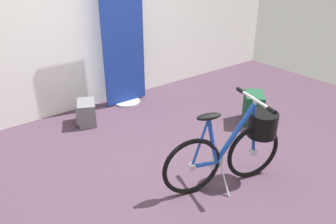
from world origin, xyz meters
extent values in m
plane|color=#473342|center=(0.00, 0.00, 0.00)|extent=(6.87, 6.87, 0.00)
cube|color=white|center=(0.00, 1.93, 1.37)|extent=(6.87, 0.10, 2.74)
cylinder|color=#B7B7BC|center=(0.53, 1.66, 0.01)|extent=(0.36, 0.36, 0.02)
cube|color=navy|center=(0.53, 1.66, 0.87)|extent=(0.60, 0.02, 1.70)
torus|color=black|center=(0.58, -0.49, 0.27)|extent=(0.53, 0.18, 0.54)
cylinder|color=#B7B7BC|center=(0.58, -0.49, 0.27)|extent=(0.07, 0.06, 0.06)
torus|color=black|center=(-0.02, -0.33, 0.27)|extent=(0.53, 0.18, 0.54)
cylinder|color=#B7B7BC|center=(-0.02, -0.33, 0.27)|extent=(0.07, 0.06, 0.06)
cylinder|color=#1947B2|center=(0.09, -0.36, 0.26)|extent=(0.24, 0.10, 0.05)
cylinder|color=#1947B2|center=(0.37, -0.44, 0.51)|extent=(0.37, 0.14, 0.52)
cylinder|color=#1947B2|center=(0.16, -0.38, 0.48)|extent=(0.14, 0.07, 0.45)
cylinder|color=#1947B2|center=(0.09, -0.36, 0.26)|extent=(0.24, 0.09, 0.04)
cylinder|color=#1947B2|center=(0.55, -0.49, 0.51)|extent=(0.08, 0.05, 0.49)
cylinder|color=#1947B2|center=(0.04, -0.35, 0.49)|extent=(0.16, 0.06, 0.44)
ellipsoid|color=black|center=(0.11, -0.37, 0.72)|extent=(0.24, 0.14, 0.05)
cylinder|color=#B7B7BC|center=(0.53, -0.48, 0.78)|extent=(0.03, 0.03, 0.04)
cylinder|color=#B7B7BC|center=(0.53, -0.48, 0.80)|extent=(0.14, 0.43, 0.03)
cylinder|color=black|center=(0.47, -0.69, 0.80)|extent=(0.06, 0.10, 0.04)
cylinder|color=black|center=(0.59, -0.27, 0.80)|extent=(0.06, 0.10, 0.04)
cylinder|color=#B7B7BC|center=(0.20, -0.39, 0.26)|extent=(0.14, 0.05, 0.14)
cylinder|color=#B7B7BC|center=(0.22, -0.49, 0.12)|extent=(0.07, 0.19, 0.25)
cylinder|color=black|center=(0.64, -0.51, 0.54)|extent=(0.32, 0.32, 0.22)
cube|color=#19472D|center=(1.46, 0.23, 0.18)|extent=(0.39, 0.39, 0.37)
cube|color=#1F5939|center=(1.55, 0.15, 0.13)|extent=(0.19, 0.19, 0.16)
cube|color=slate|center=(-0.17, 1.42, 0.14)|extent=(0.32, 0.37, 0.28)
cube|color=gray|center=(-0.28, 1.47, 0.10)|extent=(0.12, 0.22, 0.12)
camera|label=1|loc=(-1.63, -2.10, 1.96)|focal=36.37mm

